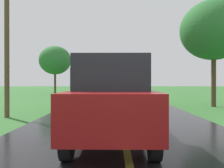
# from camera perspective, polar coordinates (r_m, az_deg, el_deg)

# --- Properties ---
(centre_line) EXTENTS (0.14, 108.00, 0.01)m
(centre_line) POSITION_cam_1_polar(r_m,az_deg,el_deg) (4.07, 4.31, -19.43)
(centre_line) COLOR #E0D64C
(centre_line) RESTS_ON road_surface
(banana_truck_near) EXTENTS (2.38, 5.82, 2.80)m
(banana_truck_near) POSITION_cam_1_polar(r_m,az_deg,el_deg) (13.52, -2.29, 0.31)
(banana_truck_near) COLOR #2D2D30
(banana_truck_near) RESTS_ON road_surface
(utility_pole_roadside) EXTENTS (1.64, 0.20, 7.02)m
(utility_pole_roadside) POSITION_cam_1_polar(r_m,az_deg,el_deg) (11.10, -24.16, 12.15)
(utility_pole_roadside) COLOR brown
(utility_pole_roadside) RESTS_ON ground
(roadside_tree_near_left) EXTENTS (4.06, 4.06, 6.53)m
(roadside_tree_near_left) POSITION_cam_1_polar(r_m,az_deg,el_deg) (16.03, 23.45, 11.87)
(roadside_tree_near_left) COLOR #4C3823
(roadside_tree_near_left) RESTS_ON ground
(roadside_tree_mid_right) EXTENTS (4.29, 4.29, 6.48)m
(roadside_tree_mid_right) POSITION_cam_1_polar(r_m,az_deg,el_deg) (33.00, -13.65, 5.60)
(roadside_tree_mid_right) COLOR #4C3823
(roadside_tree_mid_right) RESTS_ON ground
(following_car) EXTENTS (1.74, 4.10, 1.92)m
(following_car) POSITION_cam_1_polar(r_m,az_deg,el_deg) (5.38, -0.09, -3.85)
(following_car) COLOR maroon
(following_car) RESTS_ON road_surface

